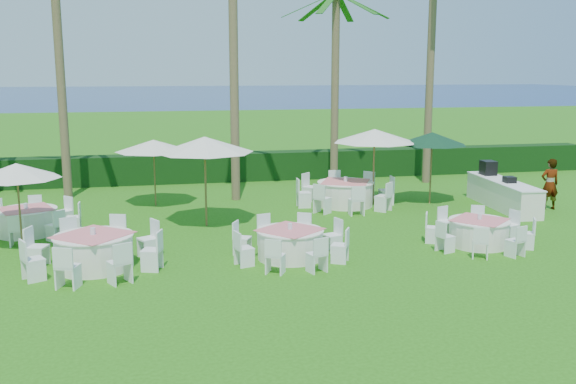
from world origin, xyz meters
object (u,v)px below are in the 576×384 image
banquet_table_f (345,193)px  umbrella_b (205,145)px  banquet_table_c (479,232)px  umbrella_a (16,171)px  umbrella_c (153,146)px  banquet_table_a (94,250)px  umbrella_d (375,136)px  buffet_table (502,193)px  umbrella_green (432,139)px  banquet_table_b (290,243)px  banquet_table_d (27,221)px  staff_person (550,184)px

banquet_table_f → umbrella_b: 5.78m
banquet_table_c → umbrella_b: (-7.08, 3.75, 2.13)m
umbrella_a → umbrella_c: bearing=54.7°
banquet_table_a → umbrella_b: (3.00, 3.72, 2.07)m
umbrella_b → umbrella_d: bearing=18.0°
umbrella_c → buffet_table: umbrella_c is taller
umbrella_a → umbrella_green: umbrella_green is taller
umbrella_d → umbrella_green: umbrella_d is taller
umbrella_d → banquet_table_b: bearing=-126.1°
banquet_table_f → umbrella_a: bearing=-160.4°
banquet_table_a → banquet_table_d: size_ratio=1.10×
umbrella_c → staff_person: (13.19, -3.39, -1.25)m
umbrella_c → banquet_table_f: bearing=-12.0°
banquet_table_c → umbrella_d: (-1.03, 5.72, 2.07)m
banquet_table_d → buffet_table: (15.46, 0.49, 0.12)m
umbrella_b → umbrella_c: bearing=114.2°
banquet_table_a → umbrella_green: bearing=26.1°
umbrella_a → banquet_table_d: bearing=95.6°
umbrella_green → staff_person: (3.57, -1.76, -1.45)m
banquet_table_d → staff_person: staff_person is taller
banquet_table_b → banquet_table_c: bearing=1.4°
banquet_table_d → umbrella_d: bearing=9.6°
banquet_table_c → staff_person: (4.60, 3.72, 0.50)m
banquet_table_a → umbrella_c: umbrella_c is taller
buffet_table → banquet_table_d: bearing=-178.2°
buffet_table → umbrella_a: bearing=-171.9°
banquet_table_b → staff_person: size_ratio=1.68×
banquet_table_a → banquet_table_b: 4.80m
umbrella_green → buffet_table: umbrella_green is taller
umbrella_c → buffet_table: size_ratio=0.63×
banquet_table_d → umbrella_green: 13.55m
banquet_table_b → buffet_table: (8.47, 4.44, 0.12)m
banquet_table_d → banquet_table_f: (10.23, 1.90, 0.06)m
banquet_table_d → banquet_table_b: bearing=-29.4°
umbrella_c → umbrella_a: bearing=-125.3°
banquet_table_a → banquet_table_b: size_ratio=1.11×
umbrella_a → umbrella_d: 11.66m
banquet_table_c → staff_person: 5.94m
banquet_table_d → banquet_table_c: bearing=-17.3°
banquet_table_a → umbrella_b: 5.21m
banquet_table_c → banquet_table_f: banquet_table_f is taller
umbrella_b → umbrella_green: umbrella_b is taller
banquet_table_b → banquet_table_f: 6.68m
banquet_table_a → staff_person: (14.69, 3.69, 0.44)m
banquet_table_a → umbrella_b: bearing=51.1°
banquet_table_d → banquet_table_f: size_ratio=0.87×
umbrella_c → umbrella_green: 9.76m
banquet_table_a → umbrella_d: (9.06, 5.68, 2.01)m
banquet_table_c → buffet_table: size_ratio=0.67×
umbrella_b → umbrella_c: umbrella_b is taller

